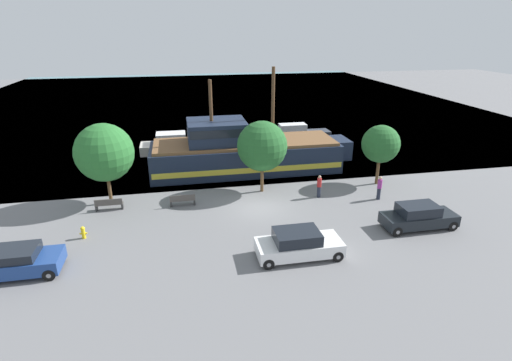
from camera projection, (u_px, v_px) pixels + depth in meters
ground_plane at (259, 207)px, 27.60m from camera, size 160.00×160.00×0.00m
water_surface at (207, 100)px, 67.84m from camera, size 80.00×80.00×0.00m
pirate_ship at (243, 152)px, 34.08m from camera, size 17.15×5.04×8.66m
moored_boat_dockside at (296, 134)px, 43.70m from camera, size 7.24×1.82×1.77m
moored_boat_outer at (176, 145)px, 39.43m from camera, size 7.04×2.36×1.95m
parked_car_curb_front at (298, 244)px, 21.43m from camera, size 4.61×2.00×1.55m
parked_car_curb_mid at (419, 217)px, 24.54m from camera, size 4.57×1.78×1.55m
parked_car_curb_rear at (20, 261)px, 19.95m from camera, size 3.88×1.99×1.43m
fire_hydrant at (83, 232)px, 23.41m from camera, size 0.42×0.25×0.76m
bench_promenade_east at (183, 200)px, 27.64m from camera, size 1.73×0.45×0.85m
bench_promenade_west at (109, 204)px, 26.99m from camera, size 1.80×0.45×0.85m
pedestrian_walking_near at (379, 188)px, 28.54m from camera, size 0.32×0.32×1.75m
pedestrian_walking_far at (319, 186)px, 28.92m from camera, size 0.32×0.32×1.68m
tree_row_east at (104, 153)px, 26.92m from camera, size 3.95×3.95×5.70m
tree_row_mideast at (262, 146)px, 28.98m from camera, size 3.67×3.67×5.38m
tree_row_midwest at (381, 144)px, 30.54m from camera, size 2.90×2.90×4.71m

